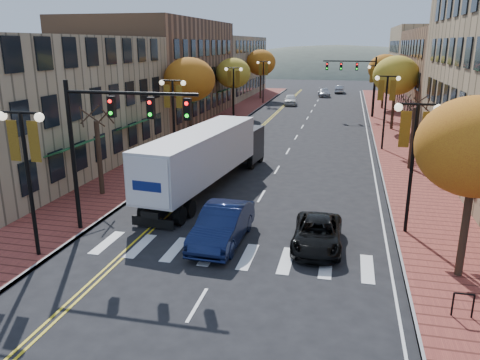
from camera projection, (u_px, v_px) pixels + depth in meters
The scene contains 31 objects.
ground at pixel (214, 277), 17.71m from camera, with size 200.00×200.00×0.00m, color black.
sidewalk_left at pixel (217, 125), 50.01m from camera, with size 4.00×85.00×0.15m, color brown.
sidewalk_right at pixel (392, 132), 46.14m from camera, with size 4.00×85.00×0.15m, color brown.
building_left_near at pixel (28, 104), 32.25m from camera, with size 12.00×22.00×9.00m, color #9E8966.
building_left_mid at pixel (157, 70), 53.47m from camera, with size 12.00×24.00×11.00m, color brown.
building_left_far at pixel (216, 67), 77.06m from camera, with size 12.00×26.00×9.50m, color #9E8966.
building_right_mid at pixel (479, 76), 51.59m from camera, with size 15.00×24.00×10.00m, color brown.
building_right_far at pixel (443, 63), 72.02m from camera, with size 15.00×20.00×11.00m, color #9E8966.
tree_left_a at pixel (99, 158), 26.49m from camera, with size 0.28×0.28×4.20m.
tree_left_b at pixel (189, 80), 40.55m from camera, with size 4.48×4.48×7.21m.
tree_left_c at pixel (233, 73), 55.62m from camera, with size 4.16×4.16×6.69m.
tree_left_d at pixel (261, 63), 72.30m from camera, with size 4.61×4.61×7.42m.
tree_right_a at pixel (477, 147), 16.22m from camera, with size 4.16×4.16×6.69m.
tree_right_b at pixel (412, 138), 31.97m from camera, with size 0.28×0.28×4.20m.
tree_right_c at pixel (396, 75), 46.03m from camera, with size 4.48×4.48×7.21m.
tree_right_d at pixel (385, 69), 61.03m from camera, with size 4.35×4.35×7.00m.
lamp_left_a at pixel (26, 157), 18.11m from camera, with size 1.96×0.36×6.05m.
lamp_left_b at pixel (173, 105), 33.07m from camera, with size 1.96×0.36×6.05m.
lamp_left_c at pixel (234, 84), 49.90m from camera, with size 1.96×0.36×6.05m.
lamp_left_d at pixel (263, 74), 66.73m from camera, with size 1.96×0.36×6.05m.
lamp_right_a at pixel (414, 143), 20.49m from camera, with size 1.96×0.36×6.05m.
lamp_right_b at pixel (386, 98), 37.33m from camera, with size 1.96×0.36×6.05m.
lamp_right_c at pixel (375, 81), 54.16m from camera, with size 1.96×0.36×6.05m.
traffic_mast_near at pixel (110, 129), 20.30m from camera, with size 6.10×0.35×7.00m.
traffic_mast_far at pixel (358, 75), 54.41m from camera, with size 6.10×0.34×7.00m.
semi_truck at pixel (209, 153), 27.95m from camera, with size 4.03×15.05×3.72m.
navy_sedan at pixel (222, 225), 20.54m from camera, with size 1.77×5.07×1.67m, color #0D1537.
black_suv at pixel (317, 234), 20.15m from camera, with size 2.06×4.46×1.24m, color black.
car_far_white at pixel (290, 100), 66.73m from camera, with size 1.77×4.39×1.50m, color silver.
car_far_silver at pixel (324, 93), 77.10m from camera, with size 1.86×4.57×1.33m, color #9C9DA3.
car_far_oncoming at pixel (340, 89), 82.47m from camera, with size 1.41×4.05×1.34m, color #A1A2A8.
Camera 1 is at (4.55, -15.32, 8.52)m, focal length 35.00 mm.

